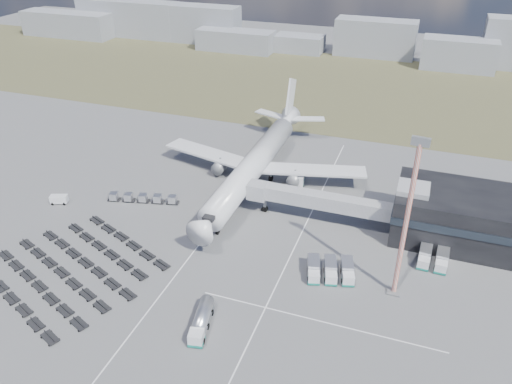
% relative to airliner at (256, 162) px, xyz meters
% --- Properties ---
extents(ground, '(420.00, 420.00, 0.00)m').
position_rel_airliner_xyz_m(ground, '(0.00, -32.38, -5.29)').
color(ground, '#565659').
rests_on(ground, ground).
extents(grass_strip, '(420.00, 90.00, 0.01)m').
position_rel_airliner_xyz_m(grass_strip, '(0.00, 77.62, -5.29)').
color(grass_strip, '#48422B').
rests_on(grass_strip, ground).
extents(lane_markings, '(47.12, 110.00, 0.01)m').
position_rel_airliner_xyz_m(lane_markings, '(9.77, -29.38, -5.29)').
color(lane_markings, silver).
rests_on(lane_markings, ground).
extents(terminal, '(30.40, 16.40, 11.00)m').
position_rel_airliner_xyz_m(terminal, '(47.77, -8.41, -0.04)').
color(terminal, black).
rests_on(terminal, ground).
extents(jet_bridge, '(30.30, 3.80, 7.05)m').
position_rel_airliner_xyz_m(jet_bridge, '(15.90, -11.95, -0.24)').
color(jet_bridge, '#939399').
rests_on(jet_bridge, ground).
extents(airliner, '(51.59, 64.53, 17.62)m').
position_rel_airliner_xyz_m(airliner, '(0.00, 0.00, 0.00)').
color(airliner, silver).
rests_on(airliner, ground).
extents(skyline, '(323.35, 26.09, 23.58)m').
position_rel_airliner_xyz_m(skyline, '(-2.18, 118.44, 2.84)').
color(skyline, gray).
rests_on(skyline, ground).
extents(fuel_tanker, '(4.09, 9.34, 2.93)m').
position_rel_airliner_xyz_m(fuel_tanker, '(7.90, -47.99, -3.83)').
color(fuel_tanker, silver).
rests_on(fuel_tanker, ground).
extents(pushback_tug, '(3.33, 2.19, 1.42)m').
position_rel_airliner_xyz_m(pushback_tug, '(-2.90, -24.38, -4.58)').
color(pushback_tug, silver).
rests_on(pushback_tug, ground).
extents(utility_van, '(4.07, 2.85, 2.03)m').
position_rel_airliner_xyz_m(utility_van, '(-38.05, -24.29, -4.28)').
color(utility_van, silver).
rests_on(utility_van, ground).
extents(catering_truck, '(4.05, 7.28, 3.15)m').
position_rel_airliner_xyz_m(catering_truck, '(9.87, 2.24, -3.68)').
color(catering_truck, silver).
rests_on(catering_truck, ground).
extents(service_trucks_near, '(9.46, 8.05, 2.48)m').
position_rel_airliner_xyz_m(service_trucks_near, '(24.35, -28.70, -3.95)').
color(service_trucks_near, silver).
rests_on(service_trucks_near, ground).
extents(service_trucks_far, '(5.47, 6.46, 2.52)m').
position_rel_airliner_xyz_m(service_trucks_far, '(41.56, -18.79, -3.92)').
color(service_trucks_far, silver).
rests_on(service_trucks_far, ground).
extents(uld_row, '(16.11, 5.48, 1.78)m').
position_rel_airliner_xyz_m(uld_row, '(-20.68, -17.50, -4.23)').
color(uld_row, black).
rests_on(uld_row, ground).
extents(baggage_dollies, '(35.73, 33.69, 0.79)m').
position_rel_airliner_xyz_m(baggage_dollies, '(-20.93, -42.79, -4.90)').
color(baggage_dollies, black).
rests_on(baggage_dollies, ground).
extents(floodlight_mast, '(2.76, 2.25, 29.14)m').
position_rel_airliner_xyz_m(floodlight_mast, '(35.65, -29.35, 9.32)').
color(floodlight_mast, red).
rests_on(floodlight_mast, ground).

